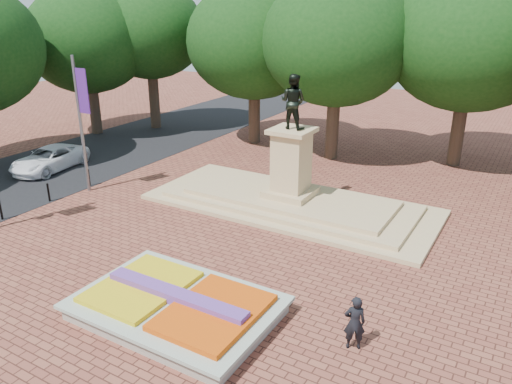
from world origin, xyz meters
TOP-DOWN VIEW (x-y plane):
  - ground at (0.00, 0.00)m, footprint 90.00×90.00m
  - asphalt_street at (-15.00, 5.00)m, footprint 9.00×90.00m
  - flower_bed at (1.03, -2.00)m, footprint 6.30×4.30m
  - monument at (0.00, 8.00)m, footprint 14.00×6.00m
  - tree_row_back at (2.33, 18.00)m, footprint 44.80×8.80m
  - van at (-14.86, 5.78)m, footprint 2.88×5.16m
  - pedestrian at (6.41, -0.62)m, footprint 0.74×0.65m

SIDE VIEW (x-z plane):
  - ground at x=0.00m, z-range 0.00..0.00m
  - asphalt_street at x=-15.00m, z-range 0.00..0.02m
  - flower_bed at x=1.03m, z-range -0.08..0.83m
  - van at x=-14.86m, z-range 0.00..1.36m
  - pedestrian at x=6.41m, z-range 0.00..1.71m
  - monument at x=0.00m, z-range -2.32..4.09m
  - tree_row_back at x=2.33m, z-range 1.46..11.89m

